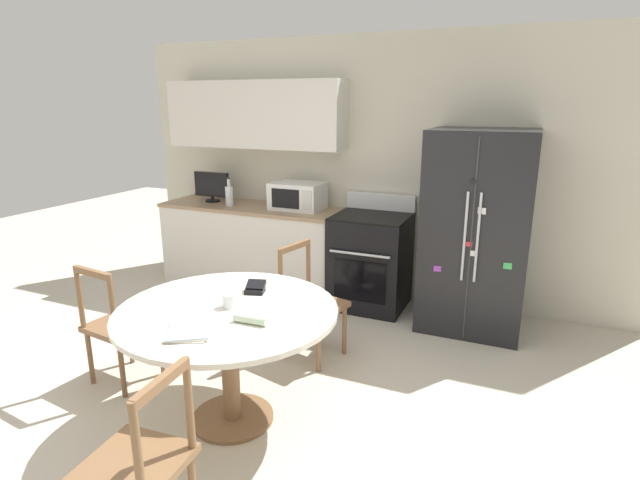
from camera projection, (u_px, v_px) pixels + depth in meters
The scene contains 16 objects.
ground_plane at pixel (235, 433), 3.06m from camera, with size 14.00×14.00×0.00m, color beige.
back_wall at pixel (342, 156), 5.09m from camera, with size 5.20×0.44×2.60m.
kitchen_counter at pixel (253, 246), 5.43m from camera, with size 1.99×0.64×0.90m.
refrigerator at pixel (477, 231), 4.35m from camera, with size 0.87×0.79×1.75m.
oven_range at pixel (371, 260), 4.89m from camera, with size 0.70×0.68×1.08m.
microwave at pixel (298, 196), 5.11m from camera, with size 0.52×0.38×0.27m.
countertop_tv at pixel (212, 186), 5.48m from camera, with size 0.42×0.16×0.33m.
counter_bottle at pixel (229, 195), 5.28m from camera, with size 0.08×0.08×0.30m.
dining_table at pixel (228, 328), 3.03m from camera, with size 1.34×1.34×0.77m.
dining_chair_left at pixel (120, 326), 3.53m from camera, with size 0.47×0.47×0.90m.
dining_chair_near at pixel (139, 466), 2.17m from camera, with size 0.45×0.45×0.90m.
dining_chair_far at pixel (311, 304), 3.90m from camera, with size 0.50×0.50×0.90m.
candle_glass at pixel (229, 301), 3.01m from camera, with size 0.09×0.09×0.09m.
folded_napkin at pixel (251, 319), 2.79m from camera, with size 0.20×0.06×0.05m.
wallet at pixel (255, 288), 3.25m from camera, with size 0.15×0.15×0.07m.
mail_stack at pixel (190, 329), 2.70m from camera, with size 0.35×0.37×0.02m.
Camera 1 is at (1.53, -2.21, 1.96)m, focal length 28.00 mm.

